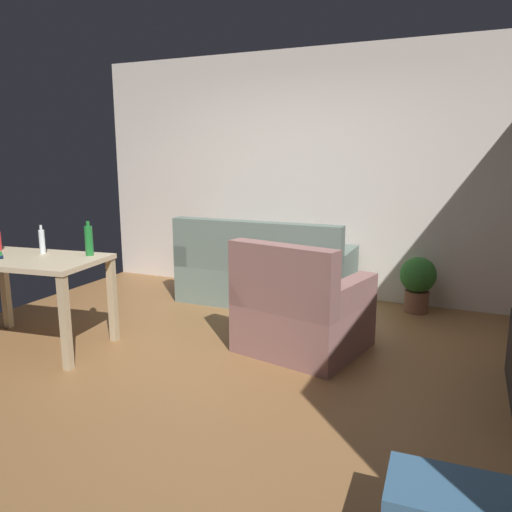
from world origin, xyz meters
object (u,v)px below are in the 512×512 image
at_px(desk, 29,271).
at_px(armchair, 300,313).
at_px(bottle_clear, 42,241).
at_px(couch, 264,275).
at_px(potted_plant, 418,280).
at_px(bottle_green, 89,240).

relative_size(desk, armchair, 1.20).
relative_size(desk, bottle_clear, 5.25).
distance_m(couch, armchair, 1.36).
bearing_deg(desk, potted_plant, 31.52).
relative_size(potted_plant, bottle_green, 2.01).
distance_m(desk, armchair, 2.23).
bearing_deg(bottle_green, bottle_clear, -166.62).
bearing_deg(couch, desk, 56.15).
bearing_deg(bottle_clear, desk, -88.54).
xyz_separation_m(desk, potted_plant, (2.83, 2.23, -0.32)).
bearing_deg(bottle_clear, couch, 53.65).
xyz_separation_m(couch, armchair, (0.78, -1.12, 0.01)).
distance_m(couch, bottle_clear, 2.24).
xyz_separation_m(desk, bottle_green, (0.41, 0.26, 0.24)).
xyz_separation_m(potted_plant, bottle_green, (-2.42, -1.96, 0.56)).
relative_size(desk, potted_plant, 2.23).
bearing_deg(bottle_green, potted_plant, 39.04).
relative_size(couch, bottle_green, 6.39).
bearing_deg(desk, bottle_clear, 84.78).
distance_m(desk, bottle_clear, 0.27).
bearing_deg(armchair, desk, 33.84).
height_order(armchair, bottle_green, bottle_green).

